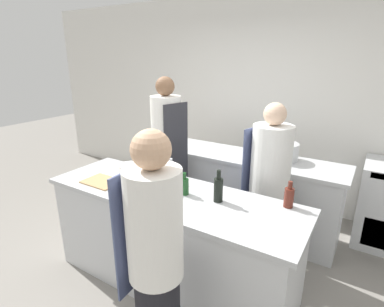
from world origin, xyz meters
TOP-DOWN VIEW (x-y plane):
  - ground_plane at (0.00, 0.00)m, footprint 16.00×16.00m
  - wall_back at (0.00, 2.13)m, footprint 8.00×0.06m
  - prep_counter at (0.00, 0.00)m, footprint 2.27×0.73m
  - pass_counter at (0.22, 1.25)m, footprint 2.11×0.59m
  - chef_at_prep_near at (0.40, -0.70)m, footprint 0.35×0.33m
  - chef_at_stove at (-0.55, 0.70)m, footprint 0.38×0.36m
  - chef_at_pass_far at (0.62, 0.72)m, footprint 0.41×0.39m
  - bottle_olive_oil at (0.41, 0.08)m, footprint 0.07×0.07m
  - bottle_vinegar at (-0.14, 0.02)m, footprint 0.07×0.07m
  - bottle_wine at (0.91, 0.28)m, footprint 0.07×0.07m
  - bottle_cooking_oil at (0.12, 0.04)m, footprint 0.07×0.07m
  - bottle_sauce at (-0.15, 0.22)m, footprint 0.09×0.09m
  - bowl_mixing_large at (-0.06, -0.19)m, footprint 0.19×0.19m
  - bowl_prep_small at (-0.61, 0.18)m, footprint 0.23×0.23m
  - cup at (-0.50, 0.04)m, footprint 0.10×0.10m
  - cutting_board at (-0.65, -0.15)m, footprint 0.34×0.25m
  - stockpot at (0.57, 1.34)m, footprint 0.31×0.31m

SIDE VIEW (x-z plane):
  - ground_plane at x=0.00m, z-range 0.00..0.00m
  - pass_counter at x=0.22m, z-range 0.00..0.91m
  - prep_counter at x=0.00m, z-range 0.00..0.91m
  - chef_at_pass_far at x=0.62m, z-range 0.00..1.62m
  - chef_at_prep_near at x=0.40m, z-range 0.01..1.66m
  - chef_at_stove at x=-0.55m, z-range 0.01..1.82m
  - cutting_board at x=-0.65m, z-range 0.91..0.92m
  - cup at x=-0.50m, z-range 0.91..0.98m
  - bowl_prep_small at x=-0.61m, z-range 0.91..0.98m
  - bowl_mixing_large at x=-0.06m, z-range 0.91..0.99m
  - bottle_cooking_oil at x=0.12m, z-range 0.89..1.08m
  - bottle_wine at x=0.91m, z-range 0.89..1.10m
  - bottle_sauce at x=-0.15m, z-range 0.89..1.10m
  - stockpot at x=0.57m, z-range 0.91..1.10m
  - bottle_olive_oil at x=0.41m, z-range 0.88..1.14m
  - bottle_vinegar at x=-0.14m, z-range 0.88..1.16m
  - wall_back at x=0.00m, z-range 0.00..2.80m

